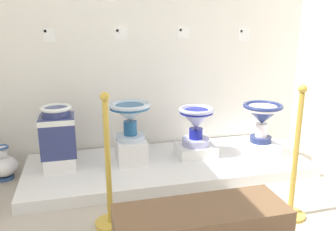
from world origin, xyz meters
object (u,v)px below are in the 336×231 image
object	(u,v)px
antique_toilet_central_ornate	(130,114)
info_placard_second	(121,34)
antique_toilet_tall_cobalt	(58,130)
plinth_block_tall_cobalt	(60,161)
plinth_block_pale_glazed	(260,147)
info_placard_third	(184,33)
decorative_vase_corner	(3,165)
stanchion_post_near_right	(294,175)
plinth_block_rightmost	(195,150)
info_placard_fourth	(244,35)
antique_toilet_rightmost	(196,121)
plinth_block_central_ornate	(131,150)
info_placard_first	(49,35)
stanchion_post_near_left	(109,184)
antique_toilet_pale_glazed	(262,115)

from	to	relation	value
antique_toilet_central_ornate	info_placard_second	world-z (taller)	info_placard_second
antique_toilet_tall_cobalt	plinth_block_tall_cobalt	bearing A→B (deg)	0.00
plinth_block_pale_glazed	info_placard_third	distance (m)	1.45
decorative_vase_corner	stanchion_post_near_right	xyz separation A→B (m)	(2.22, -1.25, 0.21)
plinth_block_rightmost	info_placard_fourth	bearing A→B (deg)	33.15
antique_toilet_central_ornate	info_placard_second	xyz separation A→B (m)	(-0.00, 0.45, 0.73)
info_placard_second	info_placard_third	bearing A→B (deg)	-0.00
decorative_vase_corner	stanchion_post_near_right	distance (m)	2.56
antique_toilet_central_ornate	info_placard_fourth	distance (m)	1.61
antique_toilet_central_ornate	antique_toilet_tall_cobalt	bearing A→B (deg)	-179.88
antique_toilet_rightmost	info_placard_second	bearing A→B (deg)	145.14
antique_toilet_tall_cobalt	stanchion_post_near_right	distance (m)	2.06
plinth_block_pale_glazed	decorative_vase_corner	xyz separation A→B (m)	(-2.53, 0.22, -0.03)
antique_toilet_tall_cobalt	antique_toilet_rightmost	world-z (taller)	antique_toilet_tall_cobalt
plinth_block_central_ornate	stanchion_post_near_right	distance (m)	1.55
plinth_block_rightmost	antique_toilet_rightmost	bearing A→B (deg)	0.00
plinth_block_tall_cobalt	plinth_block_pale_glazed	bearing A→B (deg)	-3.25
info_placard_third	info_placard_first	bearing A→B (deg)	180.00
plinth_block_tall_cobalt	antique_toilet_rightmost	distance (m)	1.37
plinth_block_tall_cobalt	stanchion_post_near_left	world-z (taller)	stanchion_post_near_left
plinth_block_central_ornate	stanchion_post_near_right	bearing A→B (deg)	-47.87
plinth_block_pale_glazed	antique_toilet_pale_glazed	distance (m)	0.35
info_placard_second	stanchion_post_near_left	xyz separation A→B (m)	(-0.29, -1.36, -0.99)
plinth_block_pale_glazed	info_placard_third	xyz separation A→B (m)	(-0.68, 0.56, 1.15)
plinth_block_rightmost	info_placard_first	distance (m)	1.85
info_placard_first	stanchion_post_near_left	size ratio (longest dim) A/B	0.13
plinth_block_rightmost	antique_toilet_pale_glazed	xyz separation A→B (m)	(0.68, -0.10, 0.35)
info_placard_first	decorative_vase_corner	xyz separation A→B (m)	(-0.48, -0.34, -1.17)
plinth_block_pale_glazed	antique_toilet_pale_glazed	xyz separation A→B (m)	(0.00, 0.00, 0.35)
stanchion_post_near_left	stanchion_post_near_right	bearing A→B (deg)	-9.83
info_placard_third	stanchion_post_near_right	bearing A→B (deg)	-76.93
plinth_block_central_ornate	info_placard_fourth	distance (m)	1.80
plinth_block_central_ornate	decorative_vase_corner	world-z (taller)	decorative_vase_corner
plinth_block_tall_cobalt	info_placard_third	world-z (taller)	info_placard_third
antique_toilet_pale_glazed	info_placard_second	world-z (taller)	info_placard_second
antique_toilet_central_ornate	decorative_vase_corner	bearing A→B (deg)	174.90
plinth_block_central_ornate	antique_toilet_central_ornate	bearing A→B (deg)	45.00
antique_toilet_tall_cobalt	info_placard_third	world-z (taller)	info_placard_third
antique_toilet_rightmost	stanchion_post_near_right	size ratio (longest dim) A/B	0.38
antique_toilet_tall_cobalt	stanchion_post_near_right	xyz separation A→B (m)	(1.71, -1.15, -0.13)
plinth_block_central_ornate	antique_toilet_pale_glazed	xyz separation A→B (m)	(1.35, -0.12, 0.30)
plinth_block_central_ornate	plinth_block_rightmost	distance (m)	0.67
plinth_block_rightmost	decorative_vase_corner	xyz separation A→B (m)	(-1.85, 0.12, -0.02)
plinth_block_tall_cobalt	antique_toilet_central_ornate	size ratio (longest dim) A/B	0.74
decorative_vase_corner	stanchion_post_near_left	xyz separation A→B (m)	(0.89, -1.02, 0.19)
info_placard_third	antique_toilet_central_ornate	bearing A→B (deg)	-146.22
info_placard_first	info_placard_second	world-z (taller)	info_placard_first
antique_toilet_central_ornate	info_placard_first	distance (m)	1.11
antique_toilet_tall_cobalt	antique_toilet_pale_glazed	xyz separation A→B (m)	(2.02, -0.11, 0.04)
antique_toilet_tall_cobalt	info_placard_first	xyz separation A→B (m)	(-0.03, 0.45, 0.83)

